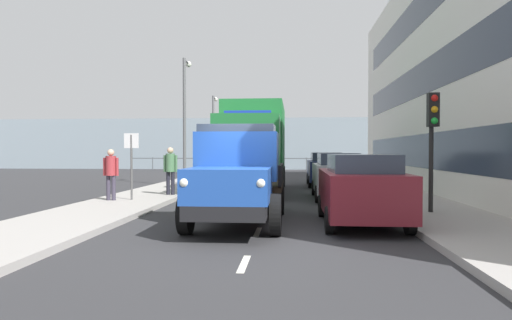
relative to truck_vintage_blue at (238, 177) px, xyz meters
name	(u,v)px	position (x,y,z in m)	size (l,w,h in m)	color
ground_plane	(275,191)	(-0.55, -9.06, -1.18)	(80.00, 80.00, 0.00)	#2D2D30
sidewalk_left	(384,190)	(-5.30, -9.06, -1.10)	(2.73, 41.22, 0.15)	#9E9993
sidewalk_right	(171,189)	(4.19, -9.06, -1.10)	(2.73, 41.22, 0.15)	#9E9993
road_centreline_markings	(275,192)	(-0.55, -8.78, -1.17)	(0.12, 36.97, 0.01)	silver
sea_horizon	(285,144)	(-0.55, -32.67, 1.32)	(80.00, 0.80, 5.00)	#84939E
seawall_railing	(284,161)	(-0.55, -29.07, -0.26)	(28.08, 0.08, 1.20)	#4C5156
truck_vintage_blue	(238,177)	(0.00, 0.00, 0.00)	(2.17, 5.64, 2.43)	black
lorry_cargo_green	(254,145)	(0.34, -8.66, 0.90)	(2.58, 8.20, 3.87)	#1E7033
car_maroon_kerbside_near	(361,188)	(-2.98, -0.27, -0.28)	(1.89, 4.07, 1.72)	maroon
car_silver_kerbside_1	(337,175)	(-2.98, -6.14, -0.28)	(1.76, 4.19, 1.72)	#B7BABF
car_navy_kerbside_2	(325,169)	(-2.98, -12.19, -0.28)	(1.80, 4.11, 1.72)	navy
car_teal_oppositeside_0	(229,169)	(1.87, -11.56, -0.28)	(1.95, 4.27, 1.72)	#1E6670
car_white_oppositeside_1	(243,165)	(1.87, -17.93, -0.28)	(1.97, 4.42, 1.72)	white
pedestrian_couple_b	(111,170)	(4.74, -3.72, -0.02)	(0.53, 0.34, 1.71)	#383342
pedestrian_near_railing	(170,167)	(3.27, -5.73, 0.03)	(0.53, 0.34, 1.79)	black
traffic_light_near	(433,126)	(-5.06, -1.56, 1.29)	(0.28, 0.41, 3.20)	black
lamp_post_promenade	(185,109)	(4.18, -11.83, 2.79)	(0.32, 1.14, 6.40)	#59595B
lamp_post_far	(214,127)	(4.35, -21.08, 2.37)	(0.32, 1.14, 5.61)	#59595B
street_sign	(131,154)	(4.12, -3.96, 0.50)	(0.50, 0.07, 2.25)	#4C4C4C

